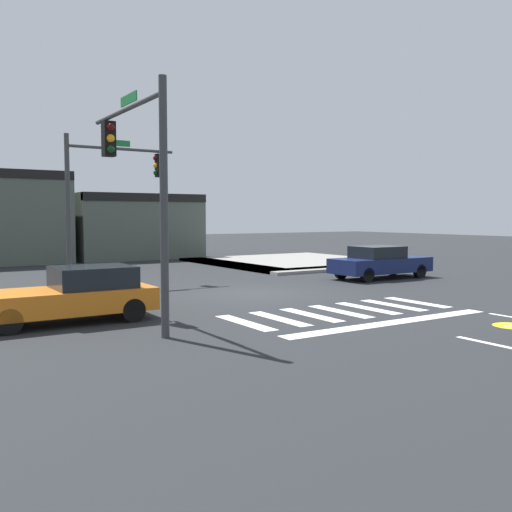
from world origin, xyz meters
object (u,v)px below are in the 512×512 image
(traffic_signal_northwest, at_px, (109,184))
(car_orange, at_px, (73,295))
(traffic_signal_southwest, at_px, (136,163))
(car_navy, at_px, (380,262))

(traffic_signal_northwest, height_order, car_orange, traffic_signal_northwest)
(traffic_signal_southwest, bearing_deg, car_orange, 42.18)
(traffic_signal_southwest, xyz_separation_m, car_orange, (-1.24, 1.36, -3.31))
(traffic_signal_northwest, relative_size, car_orange, 1.34)
(car_navy, bearing_deg, traffic_signal_southwest, -160.69)
(traffic_signal_southwest, bearing_deg, traffic_signal_northwest, -13.92)
(traffic_signal_northwest, height_order, traffic_signal_southwest, traffic_signal_northwest)
(traffic_signal_southwest, relative_size, car_orange, 1.33)
(traffic_signal_northwest, bearing_deg, car_navy, -21.55)
(car_navy, xyz_separation_m, car_orange, (-13.96, -3.10, -0.01))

